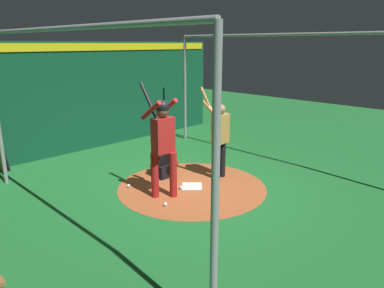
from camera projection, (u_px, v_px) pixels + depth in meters
name	position (u px, v px, depth m)	size (l,w,h in m)	color
ground_plane	(192.00, 187.00, 7.74)	(25.45, 25.45, 0.00)	#1E6B2D
dirt_circle	(192.00, 187.00, 7.73)	(3.15, 3.15, 0.01)	#AD562D
home_plate	(192.00, 186.00, 7.73)	(0.42, 0.42, 0.01)	white
batter	(163.00, 138.00, 6.93)	(0.68, 0.49, 2.25)	maroon
catcher	(164.00, 161.00, 8.22)	(0.58, 0.40, 0.94)	black
visitor	(220.00, 136.00, 8.01)	(0.55, 0.52, 2.05)	black
back_wall	(86.00, 96.00, 10.20)	(0.22, 9.45, 3.01)	#0F472D
cage_frame	(192.00, 81.00, 7.13)	(6.12, 5.52, 3.19)	gray
baseball_0	(129.00, 186.00, 7.68)	(0.07, 0.07, 0.07)	white
baseball_1	(165.00, 204.00, 6.80)	(0.07, 0.07, 0.07)	white
baseball_2	(181.00, 187.00, 7.60)	(0.07, 0.07, 0.07)	white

